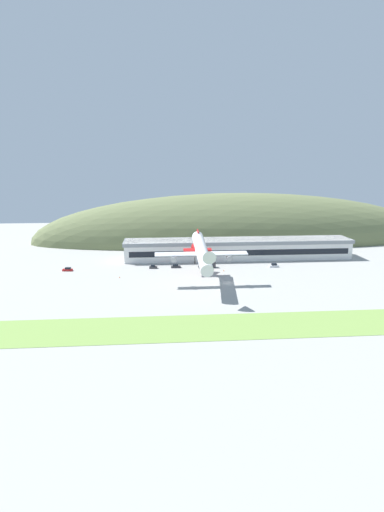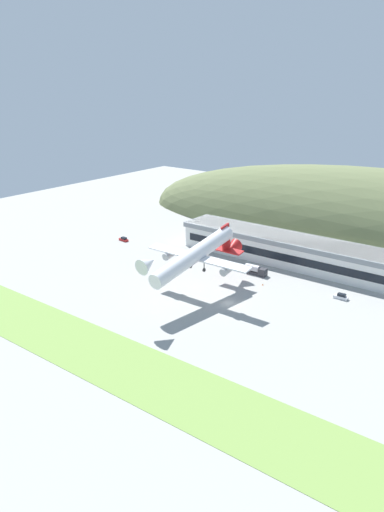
{
  "view_description": "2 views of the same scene",
  "coord_description": "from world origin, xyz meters",
  "px_view_note": "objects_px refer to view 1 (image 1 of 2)",
  "views": [
    {
      "loc": [
        -26.83,
        -149.12,
        45.56
      ],
      "look_at": [
        -14.9,
        -5.34,
        12.46
      ],
      "focal_mm": 28.0,
      "sensor_mm": 36.0,
      "label": 1
    },
    {
      "loc": [
        72.78,
        -112.17,
        61.97
      ],
      "look_at": [
        -11.76,
        -2.37,
        12.89
      ],
      "focal_mm": 35.0,
      "sensor_mm": 36.0,
      "label": 2
    }
  ],
  "objects_px": {
    "service_car_2": "(153,267)",
    "service_car_0": "(274,266)",
    "cargo_airplane": "(202,252)",
    "service_car_3": "(176,266)",
    "terminal_building": "(238,248)",
    "traffic_cone_1": "(120,277)",
    "traffic_cone_0": "(224,270)",
    "service_car_1": "(68,269)",
    "fuel_truck": "(207,264)"
  },
  "relations": [
    {
      "from": "cargo_airplane",
      "to": "service_car_2",
      "type": "xyz_separation_m",
      "value": [
        -18.97,
        27.09,
        -12.47
      ]
    },
    {
      "from": "terminal_building",
      "to": "service_car_1",
      "type": "xyz_separation_m",
      "value": [
        -79.25,
        -17.65,
        -4.84
      ]
    },
    {
      "from": "traffic_cone_0",
      "to": "fuel_truck",
      "type": "bearing_deg",
      "value": 134.88
    },
    {
      "from": "service_car_1",
      "to": "service_car_2",
      "type": "xyz_separation_m",
      "value": [
        37.41,
        1.36,
        -0.01
      ]
    },
    {
      "from": "service_car_2",
      "to": "fuel_truck",
      "type": "distance_m",
      "value": 24.21
    },
    {
      "from": "cargo_airplane",
      "to": "service_car_2",
      "type": "bearing_deg",
      "value": 125.0
    },
    {
      "from": "traffic_cone_1",
      "to": "service_car_0",
      "type": "bearing_deg",
      "value": 9.95
    },
    {
      "from": "service_car_3",
      "to": "terminal_building",
      "type": "bearing_deg",
      "value": 26.76
    },
    {
      "from": "cargo_airplane",
      "to": "traffic_cone_0",
      "type": "relative_size",
      "value": 79.79
    },
    {
      "from": "service_car_1",
      "to": "service_car_3",
      "type": "relative_size",
      "value": 1.02
    },
    {
      "from": "fuel_truck",
      "to": "service_car_3",
      "type": "bearing_deg",
      "value": 176.23
    },
    {
      "from": "service_car_1",
      "to": "traffic_cone_1",
      "type": "xyz_separation_m",
      "value": [
        23.76,
        -12.88,
        -0.37
      ]
    },
    {
      "from": "cargo_airplane",
      "to": "traffic_cone_0",
      "type": "bearing_deg",
      "value": 58.81
    },
    {
      "from": "cargo_airplane",
      "to": "traffic_cone_1",
      "type": "bearing_deg",
      "value": 158.49
    },
    {
      "from": "terminal_building",
      "to": "service_car_0",
      "type": "height_order",
      "value": "terminal_building"
    },
    {
      "from": "service_car_1",
      "to": "fuel_truck",
      "type": "xyz_separation_m",
      "value": [
        61.6,
        0.75,
        0.88
      ]
    },
    {
      "from": "traffic_cone_0",
      "to": "service_car_3",
      "type": "bearing_deg",
      "value": 159.7
    },
    {
      "from": "fuel_truck",
      "to": "traffic_cone_1",
      "type": "xyz_separation_m",
      "value": [
        -37.84,
        -13.63,
        -1.25
      ]
    },
    {
      "from": "terminal_building",
      "to": "cargo_airplane",
      "type": "height_order",
      "value": "cargo_airplane"
    },
    {
      "from": "terminal_building",
      "to": "traffic_cone_1",
      "type": "height_order",
      "value": "terminal_building"
    },
    {
      "from": "service_car_0",
      "to": "traffic_cone_1",
      "type": "distance_m",
      "value": 69.43
    },
    {
      "from": "cargo_airplane",
      "to": "service_car_3",
      "type": "height_order",
      "value": "cargo_airplane"
    },
    {
      "from": "service_car_0",
      "to": "traffic_cone_0",
      "type": "bearing_deg",
      "value": -167.86
    },
    {
      "from": "service_car_1",
      "to": "traffic_cone_0",
      "type": "bearing_deg",
      "value": -5.02
    },
    {
      "from": "cargo_airplane",
      "to": "service_car_3",
      "type": "xyz_separation_m",
      "value": [
        -8.81,
        27.41,
        -12.48
      ]
    },
    {
      "from": "traffic_cone_1",
      "to": "service_car_1",
      "type": "bearing_deg",
      "value": 151.54
    },
    {
      "from": "service_car_1",
      "to": "traffic_cone_0",
      "type": "xyz_separation_m",
      "value": [
        68.32,
        -6.0,
        -0.37
      ]
    },
    {
      "from": "service_car_2",
      "to": "service_car_0",
      "type": "bearing_deg",
      "value": -2.34
    },
    {
      "from": "terminal_building",
      "to": "traffic_cone_0",
      "type": "distance_m",
      "value": 26.57
    },
    {
      "from": "traffic_cone_0",
      "to": "traffic_cone_1",
      "type": "xyz_separation_m",
      "value": [
        -44.56,
        -6.88,
        0.0
      ]
    },
    {
      "from": "service_car_2",
      "to": "traffic_cone_0",
      "type": "bearing_deg",
      "value": -13.39
    },
    {
      "from": "traffic_cone_0",
      "to": "cargo_airplane",
      "type": "bearing_deg",
      "value": -121.19
    },
    {
      "from": "terminal_building",
      "to": "service_car_3",
      "type": "distance_m",
      "value": 35.81
    },
    {
      "from": "terminal_building",
      "to": "service_car_1",
      "type": "bearing_deg",
      "value": -167.44
    },
    {
      "from": "terminal_building",
      "to": "cargo_airplane",
      "type": "bearing_deg",
      "value": -117.8
    },
    {
      "from": "cargo_airplane",
      "to": "traffic_cone_0",
      "type": "distance_m",
      "value": 26.39
    },
    {
      "from": "terminal_building",
      "to": "service_car_0",
      "type": "relative_size",
      "value": 25.69
    },
    {
      "from": "terminal_building",
      "to": "service_car_0",
      "type": "distance_m",
      "value": 23.08
    },
    {
      "from": "fuel_truck",
      "to": "service_car_1",
      "type": "bearing_deg",
      "value": -179.3
    },
    {
      "from": "terminal_building",
      "to": "traffic_cone_1",
      "type": "relative_size",
      "value": 193.23
    },
    {
      "from": "cargo_airplane",
      "to": "service_car_0",
      "type": "xyz_separation_m",
      "value": [
        35.76,
        24.85,
        -12.42
      ]
    },
    {
      "from": "service_car_0",
      "to": "service_car_3",
      "type": "distance_m",
      "value": 44.65
    },
    {
      "from": "service_car_2",
      "to": "terminal_building",
      "type": "bearing_deg",
      "value": 21.27
    },
    {
      "from": "cargo_airplane",
      "to": "fuel_truck",
      "type": "xyz_separation_m",
      "value": [
        5.22,
        26.49,
        -11.58
      ]
    },
    {
      "from": "cargo_airplane",
      "to": "service_car_0",
      "type": "relative_size",
      "value": 10.61
    },
    {
      "from": "service_car_0",
      "to": "service_car_2",
      "type": "distance_m",
      "value": 54.78
    },
    {
      "from": "service_car_3",
      "to": "traffic_cone_1",
      "type": "bearing_deg",
      "value": -148.56
    },
    {
      "from": "traffic_cone_0",
      "to": "service_car_0",
      "type": "bearing_deg",
      "value": 12.14
    },
    {
      "from": "service_car_0",
      "to": "traffic_cone_1",
      "type": "bearing_deg",
      "value": -170.05
    },
    {
      "from": "fuel_truck",
      "to": "service_car_2",
      "type": "bearing_deg",
      "value": 178.56
    }
  ]
}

